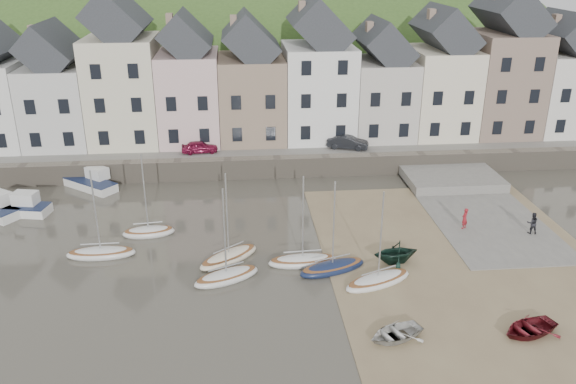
{
  "coord_description": "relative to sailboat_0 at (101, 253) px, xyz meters",
  "views": [
    {
      "loc": [
        -3.44,
        -32.27,
        18.91
      ],
      "look_at": [
        0.0,
        6.0,
        3.0
      ],
      "focal_mm": 36.65,
      "sensor_mm": 36.0,
      "label": 1
    }
  ],
  "objects": [
    {
      "name": "townhouse_terrace",
      "position": [
        14.49,
        20.83,
        7.06
      ],
      "size": [
        61.05,
        8.0,
        13.93
      ],
      "color": "silver",
      "rests_on": "quay_land"
    },
    {
      "name": "seawall",
      "position": [
        12.73,
        13.83,
        0.64
      ],
      "size": [
        70.0,
        1.2,
        1.8
      ],
      "primitive_type": "cube",
      "color": "slate",
      "rests_on": "ground"
    },
    {
      "name": "rowboat_red",
      "position": [
        24.32,
        -10.78,
        0.13
      ],
      "size": [
        3.82,
        3.26,
        0.67
      ],
      "primitive_type": "imported",
      "rotation": [
        0.0,
        0.0,
        -1.23
      ],
      "color": "maroon",
      "rests_on": "beach"
    },
    {
      "name": "sailboat_0",
      "position": [
        0.0,
        0.0,
        0.0
      ],
      "size": [
        4.56,
        1.59,
        6.32
      ],
      "color": "silver",
      "rests_on": "ground"
    },
    {
      "name": "person_dark",
      "position": [
        29.98,
        0.55,
        0.66
      ],
      "size": [
        0.86,
        0.71,
        1.6
      ],
      "primitive_type": "imported",
      "rotation": [
        0.0,
        0.0,
        2.99
      ],
      "color": "black",
      "rests_on": "slipway"
    },
    {
      "name": "sailboat_1",
      "position": [
        2.74,
        2.94,
        0.01
      ],
      "size": [
        3.81,
        1.89,
        6.32
      ],
      "color": "silver",
      "rests_on": "ground"
    },
    {
      "name": "sailboat_2",
      "position": [
        8.46,
        -1.31,
        -0.0
      ],
      "size": [
        4.51,
        4.01,
        6.32
      ],
      "color": "beige",
      "rests_on": "ground"
    },
    {
      "name": "car_left",
      "position": [
        5.81,
        16.33,
        1.9
      ],
      "size": [
        3.4,
        1.62,
        1.12
      ],
      "primitive_type": "imported",
      "rotation": [
        0.0,
        0.0,
        1.66
      ],
      "color": "maroon",
      "rests_on": "quay_street"
    },
    {
      "name": "motorboat_1",
      "position": [
        -7.7,
        7.58,
        0.32
      ],
      "size": [
        5.31,
        2.7,
        1.7
      ],
      "color": "silver",
      "rests_on": "ground"
    },
    {
      "name": "rowboat_white",
      "position": [
        17.15,
        -10.55,
        0.11
      ],
      "size": [
        3.65,
        3.16,
        0.63
      ],
      "primitive_type": "imported",
      "rotation": [
        0.0,
        0.0,
        -1.19
      ],
      "color": "silver",
      "rests_on": "beach"
    },
    {
      "name": "sailboat_5",
      "position": [
        15.01,
        -3.27,
        0.0
      ],
      "size": [
        4.77,
        2.88,
        6.32
      ],
      "color": "#141F3F",
      "rests_on": "ground"
    },
    {
      "name": "beach",
      "position": [
        23.73,
        -3.17,
        -0.23
      ],
      "size": [
        18.0,
        26.0,
        0.06
      ],
      "primitive_type": "cube",
      "color": "#796649",
      "rests_on": "ground"
    },
    {
      "name": "car_right",
      "position": [
        19.56,
        16.33,
        1.96
      ],
      "size": [
        4.02,
        2.49,
        1.25
      ],
      "primitive_type": "imported",
      "rotation": [
        0.0,
        0.0,
        1.24
      ],
      "color": "black",
      "rests_on": "quay_street"
    },
    {
      "name": "slipway",
      "position": [
        27.73,
        4.83,
        -0.2
      ],
      "size": [
        8.0,
        18.0,
        0.12
      ],
      "primitive_type": "cube",
      "color": "slate",
      "rests_on": "ground"
    },
    {
      "name": "sailboat_6",
      "position": [
        17.53,
        -5.08,
        -0.0
      ],
      "size": [
        4.84,
        3.19,
        6.32
      ],
      "color": "silver",
      "rests_on": "ground"
    },
    {
      "name": "motorboat_2",
      "position": [
        -3.24,
        12.49,
        0.32
      ],
      "size": [
        5.14,
        4.61,
        1.7
      ],
      "color": "silver",
      "rests_on": "ground"
    },
    {
      "name": "quay_street",
      "position": [
        12.73,
        17.33,
        1.29
      ],
      "size": [
        70.0,
        7.0,
        0.1
      ],
      "primitive_type": "cube",
      "color": "slate",
      "rests_on": "quay_land"
    },
    {
      "name": "quay_land",
      "position": [
        12.73,
        28.83,
        0.49
      ],
      "size": [
        90.0,
        30.0,
        1.5
      ],
      "primitive_type": "cube",
      "color": "#355120",
      "rests_on": "ground"
    },
    {
      "name": "ground",
      "position": [
        12.73,
        -3.17,
        -0.26
      ],
      "size": [
        160.0,
        160.0,
        0.0
      ],
      "primitive_type": "plane",
      "color": "#413D33",
      "rests_on": "ground"
    },
    {
      "name": "hillside",
      "position": [
        7.73,
        56.83,
        -18.26
      ],
      "size": [
        134.4,
        84.0,
        84.0
      ],
      "color": "#355120",
      "rests_on": "ground"
    },
    {
      "name": "rowboat_green",
      "position": [
        19.24,
        -2.66,
        0.57
      ],
      "size": [
        3.23,
        2.88,
        1.54
      ],
      "primitive_type": "imported",
      "rotation": [
        0.0,
        0.0,
        -1.44
      ],
      "color": "black",
      "rests_on": "beach"
    },
    {
      "name": "sailboat_3",
      "position": [
        8.33,
        -3.78,
        0.0
      ],
      "size": [
        4.51,
        3.16,
        6.32
      ],
      "color": "silver",
      "rests_on": "ground"
    },
    {
      "name": "sailboat_4",
      "position": [
        13.22,
        -2.23,
        0.0
      ],
      "size": [
        4.58,
        1.75,
        6.32
      ],
      "color": "silver",
      "rests_on": "ground"
    },
    {
      "name": "person_red",
      "position": [
        25.47,
        1.75,
        0.65
      ],
      "size": [
        0.68,
        0.65,
        1.58
      ],
      "primitive_type": "imported",
      "rotation": [
        0.0,
        0.0,
        3.81
      ],
      "color": "maroon",
      "rests_on": "slipway"
    }
  ]
}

